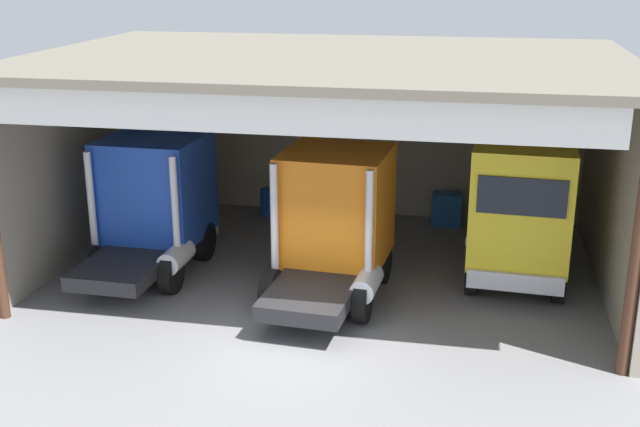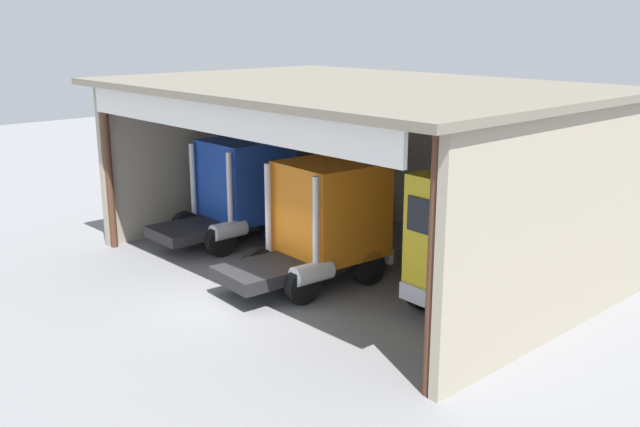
{
  "view_description": "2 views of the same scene",
  "coord_description": "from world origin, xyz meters",
  "views": [
    {
      "loc": [
        3.59,
        -14.89,
        7.91
      ],
      "look_at": [
        0.0,
        3.39,
        1.91
      ],
      "focal_mm": 44.71,
      "sensor_mm": 36.0,
      "label": 1
    },
    {
      "loc": [
        14.96,
        -10.37,
        7.33
      ],
      "look_at": [
        0.0,
        3.39,
        1.91
      ],
      "focal_mm": 40.14,
      "sensor_mm": 36.0,
      "label": 2
    }
  ],
  "objects": [
    {
      "name": "truck_yellow_yard_outside",
      "position": [
        4.82,
        4.29,
        1.93
      ],
      "size": [
        2.59,
        4.9,
        3.71
      ],
      "rotation": [
        0.0,
        0.0,
        3.08
      ],
      "color": "yellow",
      "rests_on": "ground"
    },
    {
      "name": "ground_plane",
      "position": [
        0.0,
        0.0,
        0.0
      ],
      "size": [
        80.0,
        80.0,
        0.0
      ],
      "primitive_type": "plane",
      "color": "slate",
      "rests_on": "ground"
    },
    {
      "name": "workshop_shed",
      "position": [
        0.0,
        5.76,
        3.89
      ],
      "size": [
        14.64,
        10.41,
        5.65
      ],
      "color": "#9E937F",
      "rests_on": "ground"
    },
    {
      "name": "truck_blue_left_bay",
      "position": [
        -4.54,
        3.83,
        1.85
      ],
      "size": [
        2.67,
        4.94,
        3.49
      ],
      "rotation": [
        0.0,
        0.0,
        -0.02
      ],
      "color": "#1E47B7",
      "rests_on": "ground"
    },
    {
      "name": "truck_orange_center_bay",
      "position": [
        0.39,
        3.21,
        1.85
      ],
      "size": [
        2.75,
        5.16,
        3.49
      ],
      "rotation": [
        0.0,
        0.0,
        -0.07
      ],
      "color": "orange",
      "rests_on": "ground"
    },
    {
      "name": "tool_cart",
      "position": [
        2.92,
        8.85,
        0.5
      ],
      "size": [
        0.9,
        0.6,
        1.0
      ],
      "primitive_type": "cube",
      "color": "#1E59A5",
      "rests_on": "ground"
    },
    {
      "name": "oil_drum",
      "position": [
        -2.71,
        8.77,
        0.43
      ],
      "size": [
        0.58,
        0.58,
        0.86
      ],
      "primitive_type": "cylinder",
      "color": "#194CB2",
      "rests_on": "ground"
    }
  ]
}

